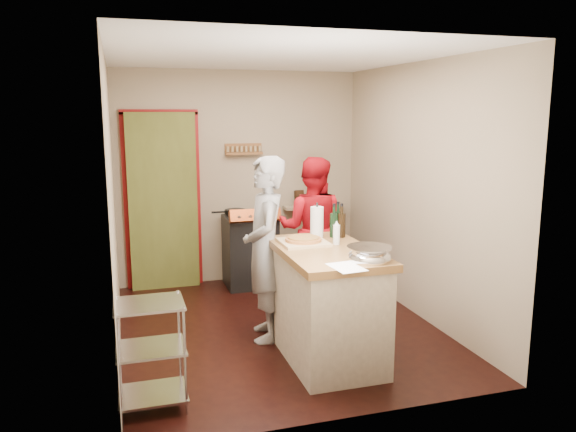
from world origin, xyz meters
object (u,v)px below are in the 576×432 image
Objects in this scene: person_stripe at (265,249)px; wire_shelving at (151,350)px; island at (326,301)px; stove at (250,250)px; person_red at (312,229)px.

wire_shelving is at bearing -38.64° from person_stripe.
person_stripe is (-0.39, 0.57, 0.35)m from island.
person_stripe reaches higher than wire_shelving.
wire_shelving is 0.47× the size of person_stripe.
stove is 1.68m from person_stripe.
island is 0.81× the size of person_stripe.
person_stripe is 1.26m from person_red.
stove is at bearing 94.31° from island.
person_red reaches higher than stove.
person_red is (1.90, 1.98, 0.37)m from wire_shelving.
wire_shelving is 0.58× the size of island.
person_red is at bearing 149.74° from person_stripe.
person_red is (0.80, 0.97, -0.05)m from person_stripe.
island is 1.62m from person_red.
person_red is (0.41, 1.54, 0.30)m from island.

